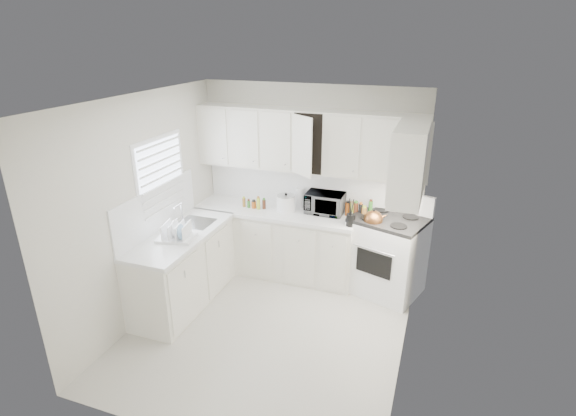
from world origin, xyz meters
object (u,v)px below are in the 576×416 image
at_px(rice_cooker, 286,202).
at_px(utensil_crock, 351,212).
at_px(tea_kettle, 373,218).
at_px(microwave, 325,201).
at_px(dish_rack, 176,230).
at_px(stove, 387,245).

distance_m(rice_cooker, utensil_crock, 0.95).
bearing_deg(tea_kettle, microwave, 146.18).
bearing_deg(utensil_crock, microwave, 143.08).
distance_m(microwave, utensil_crock, 0.52).
relative_size(tea_kettle, rice_cooker, 1.16).
bearing_deg(rice_cooker, microwave, 16.98).
bearing_deg(dish_rack, stove, 17.00).
xyz_separation_m(microwave, dish_rack, (-1.42, -1.37, -0.05)).
bearing_deg(dish_rack, utensil_crock, 18.25).
bearing_deg(rice_cooker, stove, 4.84).
bearing_deg(tea_kettle, stove, 29.75).
height_order(stove, microwave, stove).
distance_m(microwave, rice_cooker, 0.52).
xyz_separation_m(stove, utensil_crock, (-0.45, -0.20, 0.47)).
height_order(tea_kettle, dish_rack, tea_kettle).
bearing_deg(microwave, rice_cooker, -167.62).
bearing_deg(rice_cooker, utensil_crock, -7.24).
bearing_deg(microwave, dish_rack, -135.32).
height_order(utensil_crock, dish_rack, utensil_crock).
relative_size(stove, dish_rack, 3.19).
distance_m(stove, utensil_crock, 0.68).
relative_size(stove, microwave, 2.66).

